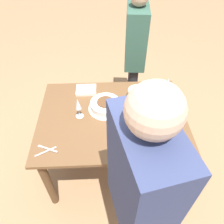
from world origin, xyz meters
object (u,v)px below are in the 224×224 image
Objects in this scene: cake_center_white at (105,105)px; wine_glass_extra at (78,105)px; wine_glass_near at (176,116)px; person_cutting at (138,195)px; wine_glass_far at (167,83)px; cake_front_chocolate at (155,139)px; cake_back_decorated at (137,95)px; person_watching at (135,49)px.

wine_glass_extra is at bearing -158.93° from cake_center_white.
cake_center_white is 1.57× the size of wine_glass_near.
cake_center_white is 1.03m from person_cutting.
person_cutting is at bearing -111.03° from wine_glass_far.
wine_glass_far is (0.21, 0.58, 0.09)m from cake_front_chocolate.
person_cutting reaches higher than wine_glass_far.
wine_glass_extra is (-0.53, -0.20, 0.08)m from cake_back_decorated.
wine_glass_near is 0.13× the size of person_watching.
cake_center_white is 0.27m from wine_glass_extra.
wine_glass_far is at bearing 69.83° from cake_front_chocolate.
person_cutting is at bearing -97.89° from cake_back_decorated.
wine_glass_near is 1.03m from person_watching.
person_cutting reaches higher than cake_center_white.
cake_front_chocolate is 0.17× the size of person_watching.
person_watching reaches higher than cake_center_white.
person_watching reaches higher than wine_glass_extra.
wine_glass_extra is (-0.83, -0.27, 0.01)m from wine_glass_far.
wine_glass_extra reaches higher than cake_back_decorated.
person_cutting is (-0.44, -1.16, 0.20)m from wine_glass_far.
wine_glass_near is at bearing -94.24° from wine_glass_far.
person_watching is (-0.21, 1.00, 0.05)m from wine_glass_near.
cake_back_decorated is at bearing 20.46° from wine_glass_extra.
cake_back_decorated is at bearing 99.00° from cake_front_chocolate.
cake_center_white is 1.46× the size of cake_back_decorated.
cake_center_white is at bearing 21.07° from wine_glass_extra.
cake_back_decorated is 1.08× the size of wine_glass_far.
cake_back_decorated is 0.14× the size of person_watching.
person_watching is at bearing 113.36° from wine_glass_far.
cake_front_chocolate is at bearing -81.00° from cake_back_decorated.
cake_center_white is 1.53× the size of wine_glass_extra.
wine_glass_near is 0.81m from wine_glass_extra.
wine_glass_far is at bearing 18.10° from wine_glass_extra.
wine_glass_extra reaches higher than wine_glass_near.
wine_glass_extra is (-0.23, -0.09, 0.10)m from cake_center_white.
wine_glass_near reaches higher than cake_center_white.
cake_center_white is at bearing -19.17° from person_watching.
wine_glass_far reaches higher than cake_front_chocolate.
cake_center_white is 0.84m from person_watching.
wine_glass_near is (0.18, 0.15, 0.10)m from cake_front_chocolate.
person_cutting reaches higher than person_watching.
cake_center_white is at bearing 133.64° from cake_front_chocolate.
person_cutting reaches higher than wine_glass_near.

